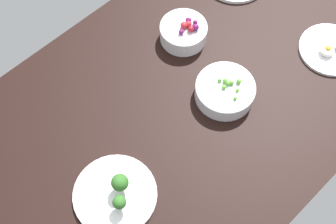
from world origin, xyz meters
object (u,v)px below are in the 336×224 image
(bowl_berries, at_px, (184,32))
(plate_eggs, at_px, (331,49))
(plate_broccoli, at_px, (116,194))
(bowl_peas, at_px, (225,91))

(bowl_berries, xyz_separation_m, plate_eggs, (-0.30, 0.35, -0.02))
(bowl_berries, relative_size, plate_broccoli, 0.67)
(bowl_peas, distance_m, plate_eggs, 0.38)
(bowl_peas, xyz_separation_m, plate_broccoli, (0.43, 0.01, -0.01))
(bowl_peas, height_order, plate_broccoli, plate_broccoli)
(plate_broccoli, bearing_deg, bowl_peas, -178.41)
(bowl_peas, relative_size, plate_broccoli, 0.79)
(plate_broccoli, distance_m, plate_eggs, 0.80)
(bowl_peas, height_order, bowl_berries, bowl_berries)
(plate_broccoli, xyz_separation_m, plate_eggs, (-0.79, 0.11, -0.01))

